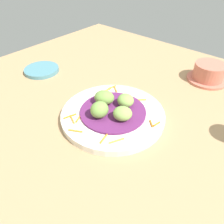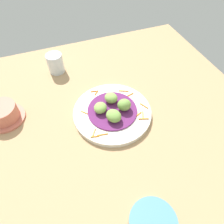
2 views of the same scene
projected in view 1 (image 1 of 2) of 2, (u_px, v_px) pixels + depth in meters
The scene contains 10 objects.
table_surface at pixel (105, 110), 64.82cm from camera, with size 110.00×110.00×2.00cm, color tan.
main_plate at pixel (113, 115), 60.00cm from camera, with size 27.87×27.87×1.80cm, color silver.
cabbage_bed at pixel (113, 111), 59.26cm from camera, with size 17.68×17.68×0.55cm, color #60235B.
carrot_garnish at pixel (106, 113), 58.88cm from camera, with size 23.24×20.80×0.40cm.
guac_scoop_left at pixel (99, 110), 55.88cm from camera, with size 4.78×4.32×4.32cm, color #759E47.
guac_scoop_center at pixel (123, 113), 55.31cm from camera, with size 4.82×4.35×3.54cm, color #84A851.
guac_scoop_right at pixel (126, 100), 59.92cm from camera, with size 4.75×4.46×3.28cm, color #84A851.
guac_scoop_back at pixel (104, 98), 60.61cm from camera, with size 4.71×5.51×3.71cm, color #759E47.
side_plate_small at pixel (42, 70), 80.52cm from camera, with size 12.32×12.32×1.32cm, color teal.
terracotta_bowl at pixel (209, 73), 74.34cm from camera, with size 13.32×13.32×6.06cm.
Camera 1 is at (-37.20, -35.03, 40.94)cm, focal length 35.52 mm.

